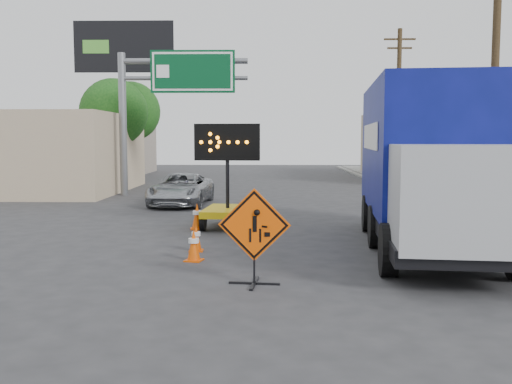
{
  "coord_description": "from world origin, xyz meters",
  "views": [
    {
      "loc": [
        0.44,
        -9.37,
        2.75
      ],
      "look_at": [
        0.19,
        2.87,
        1.6
      ],
      "focal_mm": 40.0,
      "sensor_mm": 36.0,
      "label": 1
    }
  ],
  "objects_px": {
    "arrow_board": "(228,205)",
    "pickup_truck": "(181,189)",
    "construction_sign": "(254,234)",
    "box_truck": "(427,174)"
  },
  "relations": [
    {
      "from": "pickup_truck",
      "to": "box_truck",
      "type": "relative_size",
      "value": 0.52
    },
    {
      "from": "construction_sign",
      "to": "arrow_board",
      "type": "height_order",
      "value": "arrow_board"
    },
    {
      "from": "arrow_board",
      "to": "pickup_truck",
      "type": "bearing_deg",
      "value": 116.61
    },
    {
      "from": "arrow_board",
      "to": "pickup_truck",
      "type": "relative_size",
      "value": 0.68
    },
    {
      "from": "pickup_truck",
      "to": "arrow_board",
      "type": "bearing_deg",
      "value": -65.04
    },
    {
      "from": "construction_sign",
      "to": "box_truck",
      "type": "relative_size",
      "value": 0.2
    },
    {
      "from": "box_truck",
      "to": "construction_sign",
      "type": "bearing_deg",
      "value": -133.85
    },
    {
      "from": "arrow_board",
      "to": "pickup_truck",
      "type": "xyz_separation_m",
      "value": [
        -2.35,
        6.02,
        -0.06
      ]
    },
    {
      "from": "box_truck",
      "to": "arrow_board",
      "type": "bearing_deg",
      "value": 152.67
    },
    {
      "from": "arrow_board",
      "to": "pickup_truck",
      "type": "distance_m",
      "value": 6.46
    }
  ]
}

